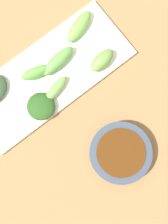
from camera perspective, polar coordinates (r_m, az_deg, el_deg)
name	(u,v)px	position (r m, az deg, el deg)	size (l,w,h in m)	color
tabletop	(70,97)	(0.76, -2.37, 2.45)	(2.10, 2.10, 0.02)	#996F46
sauce_bowl	(120,153)	(0.72, 6.13, -6.86)	(0.13, 0.13, 0.04)	#364356
serving_plate	(49,75)	(0.76, -5.82, 6.12)	(0.16, 0.37, 0.01)	white
broccoli_stalk_0	(79,26)	(0.77, -0.86, 14.18)	(0.03, 0.09, 0.03)	#71B74B
broccoli_stalk_1	(55,90)	(0.74, -4.85, 3.77)	(0.02, 0.07, 0.02)	#6FA850
broccoli_stalk_2	(36,73)	(0.75, -8.11, 6.57)	(0.02, 0.07, 0.03)	#5EA843
broccoli_stalk_3	(102,60)	(0.75, 3.04, 8.67)	(0.03, 0.06, 0.03)	#6CA049
broccoli_leafy_5	(41,106)	(0.73, -7.23, 0.94)	(0.06, 0.06, 0.02)	#27501C
broccoli_stalk_6	(58,61)	(0.75, -4.40, 8.57)	(0.03, 0.09, 0.03)	#61A14B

